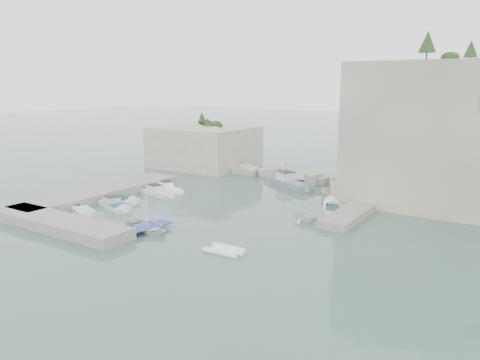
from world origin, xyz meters
The scene contains 22 objects.
ground centered at (0.00, 0.00, 0.00)m, with size 400.00×400.00×0.00m, color #436559.
cliff_east centered at (23.00, 23.00, 8.50)m, with size 26.00×22.00×17.00m, color beige.
cliff_terrace centered at (13.00, 18.00, 1.25)m, with size 8.00×10.00×2.50m, color beige.
outcrop_west centered at (-20.00, 25.00, 3.50)m, with size 16.00×14.00×7.00m, color beige.
quay_west centered at (-17.00, -1.00, 0.55)m, with size 5.00×24.00×1.10m, color #9E9689.
quay_south centered at (-10.00, -12.50, 0.55)m, with size 18.00×4.00×1.10m, color #9E9689.
ledge_east centered at (13.50, 10.00, 0.40)m, with size 3.00×16.00×0.80m, color #9E9689.
breakwater centered at (-1.00, 22.00, 0.70)m, with size 28.00×3.00×1.40m, color beige.
motorboat_a centered at (-11.86, 6.35, 0.00)m, with size 5.88×1.75×1.40m, color white, non-canonical shape.
motorboat_b centered at (-11.50, 3.88, 0.00)m, with size 6.00×1.96×1.40m, color silver, non-canonical shape.
motorboat_c centered at (-12.95, -1.42, 0.00)m, with size 5.58×2.03×0.70m, color silver, non-canonical shape.
motorboat_d centered at (-11.21, -3.97, 0.00)m, with size 6.29×1.87×1.40m, color silver, non-canonical shape.
motorboat_e centered at (-12.43, -7.46, 0.00)m, with size 4.28×1.75×0.70m, color silver, non-canonical shape.
rowboat centered at (-1.80, -8.16, 0.00)m, with size 3.96×5.55×1.15m, color silver.
inflatable_dinghy centered at (8.10, -8.84, 0.00)m, with size 3.76×1.82×0.44m, color white, non-canonical shape.
tender_east_a centered at (9.85, 3.83, 0.00)m, with size 2.92×3.38×1.78m, color white.
tender_east_b centered at (11.12, 8.43, 0.00)m, with size 5.03×1.72×0.70m, color silver, non-canonical shape.
tender_east_c centered at (9.88, 10.83, 0.00)m, with size 5.21×1.68×0.70m, color white, non-canonical shape.
tender_east_d centered at (8.69, 14.69, 0.00)m, with size 1.52×4.05×1.57m, color silver.
work_boat centered at (1.01, 17.84, 0.00)m, with size 8.30×2.45×2.20m, color slate, non-canonical shape.
rowboat_mast centered at (-1.80, -8.16, 2.67)m, with size 0.10×0.10×4.20m, color white.
vegetation centered at (17.83, 24.40, 17.93)m, with size 53.48×13.88×13.40m.
Camera 1 is at (30.51, -40.63, 14.52)m, focal length 35.00 mm.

